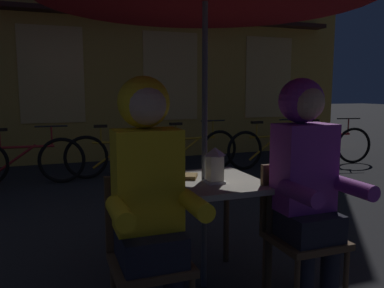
% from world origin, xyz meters
% --- Properties ---
extents(ground_plane, '(60.00, 60.00, 0.00)m').
position_xyz_m(ground_plane, '(0.00, 0.00, 0.00)').
color(ground_plane, '#232326').
extents(cafe_table, '(0.72, 0.72, 0.74)m').
position_xyz_m(cafe_table, '(0.00, 0.00, 0.64)').
color(cafe_table, '#B2AD9E').
rests_on(cafe_table, ground_plane).
extents(lantern, '(0.11, 0.11, 0.23)m').
position_xyz_m(lantern, '(0.03, -0.09, 0.86)').
color(lantern, white).
rests_on(lantern, cafe_table).
extents(chair_left, '(0.40, 0.40, 0.87)m').
position_xyz_m(chair_left, '(-0.48, -0.37, 0.49)').
color(chair_left, '#513823').
rests_on(chair_left, ground_plane).
extents(chair_right, '(0.40, 0.40, 0.87)m').
position_xyz_m(chair_right, '(0.48, -0.37, 0.49)').
color(chair_right, '#513823').
rests_on(chair_right, ground_plane).
extents(person_left_hooded, '(0.45, 0.56, 1.40)m').
position_xyz_m(person_left_hooded, '(-0.48, -0.43, 0.85)').
color(person_left_hooded, black).
rests_on(person_left_hooded, ground_plane).
extents(person_right_hooded, '(0.45, 0.56, 1.40)m').
position_xyz_m(person_right_hooded, '(0.48, -0.43, 0.85)').
color(person_right_hooded, black).
rests_on(person_right_hooded, ground_plane).
extents(bicycle_second, '(1.68, 0.16, 0.84)m').
position_xyz_m(bicycle_second, '(-1.31, 3.54, 0.35)').
color(bicycle_second, black).
rests_on(bicycle_second, ground_plane).
extents(bicycle_third, '(1.68, 0.22, 0.84)m').
position_xyz_m(bicycle_third, '(0.06, 3.60, 0.35)').
color(bicycle_third, black).
rests_on(bicycle_third, ground_plane).
extents(bicycle_fourth, '(1.68, 0.18, 0.84)m').
position_xyz_m(bicycle_fourth, '(1.25, 3.65, 0.35)').
color(bicycle_fourth, black).
rests_on(bicycle_fourth, ground_plane).
extents(bicycle_fifth, '(1.68, 0.10, 0.84)m').
position_xyz_m(bicycle_fifth, '(2.63, 3.46, 0.35)').
color(bicycle_fifth, black).
rests_on(bicycle_fifth, ground_plane).
extents(bicycle_furthest, '(1.65, 0.41, 0.84)m').
position_xyz_m(bicycle_furthest, '(3.77, 3.39, 0.35)').
color(bicycle_furthest, black).
rests_on(bicycle_furthest, ground_plane).
extents(book, '(0.24, 0.22, 0.02)m').
position_xyz_m(book, '(-0.12, 0.12, 0.75)').
color(book, olive).
rests_on(book, cafe_table).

